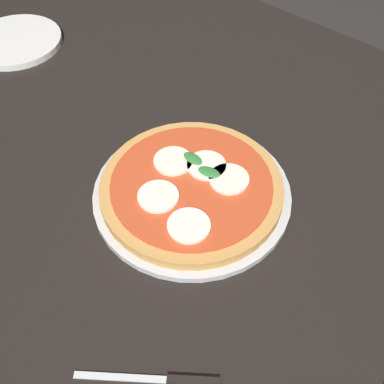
# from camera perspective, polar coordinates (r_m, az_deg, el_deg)

# --- Properties ---
(ground_plane) EXTENTS (6.00, 6.00, 0.00)m
(ground_plane) POSITION_cam_1_polar(r_m,az_deg,el_deg) (1.49, -1.16, -17.01)
(ground_plane) COLOR #2D2B28
(dining_table) EXTENTS (1.52, 1.10, 0.77)m
(dining_table) POSITION_cam_1_polar(r_m,az_deg,el_deg) (0.90, -1.84, -0.06)
(dining_table) COLOR black
(dining_table) RESTS_ON ground_plane
(serving_tray) EXTENTS (0.32, 0.32, 0.01)m
(serving_tray) POSITION_cam_1_polar(r_m,az_deg,el_deg) (0.78, -0.00, -0.19)
(serving_tray) COLOR silver
(serving_tray) RESTS_ON dining_table
(pizza) EXTENTS (0.30, 0.30, 0.03)m
(pizza) POSITION_cam_1_polar(r_m,az_deg,el_deg) (0.76, -0.06, 0.60)
(pizza) COLOR tan
(pizza) RESTS_ON serving_tray
(plate_white) EXTENTS (0.21, 0.21, 0.01)m
(plate_white) POSITION_cam_1_polar(r_m,az_deg,el_deg) (1.18, -20.61, 16.71)
(plate_white) COLOR white
(plate_white) RESTS_ON dining_table
(knife) EXTENTS (0.15, 0.12, 0.01)m
(knife) POSITION_cam_1_polar(r_m,az_deg,el_deg) (0.63, -3.18, -21.73)
(knife) COLOR black
(knife) RESTS_ON dining_table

